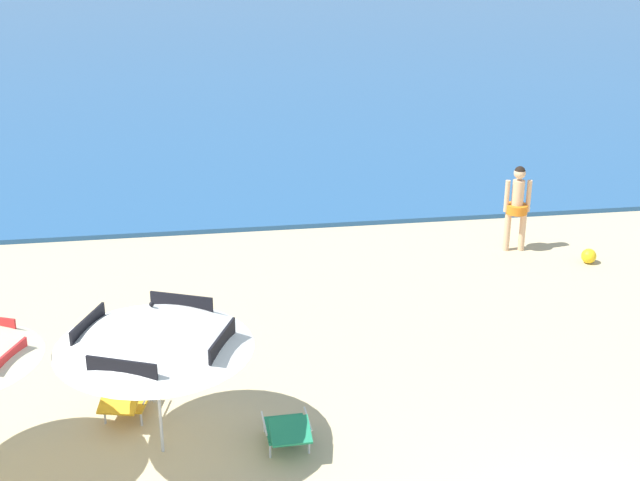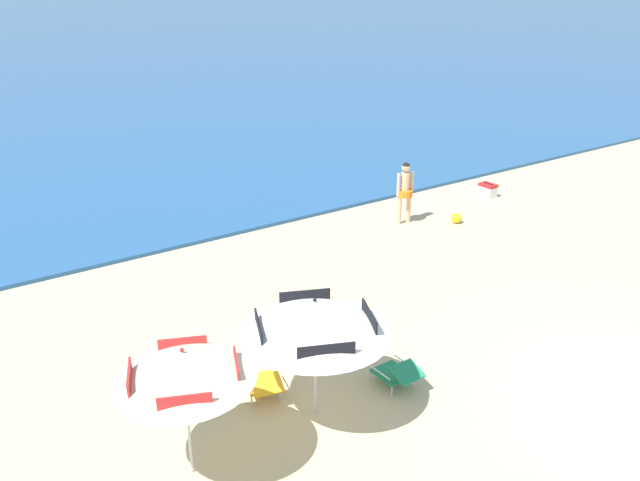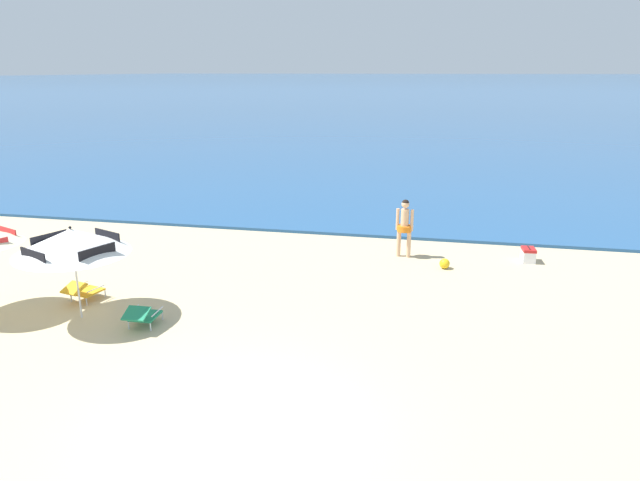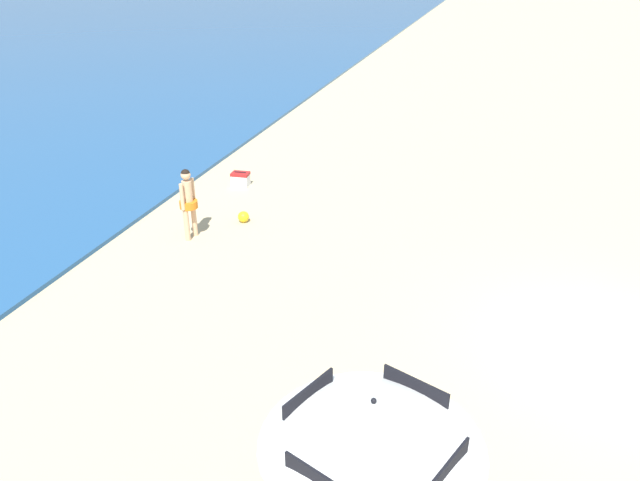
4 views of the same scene
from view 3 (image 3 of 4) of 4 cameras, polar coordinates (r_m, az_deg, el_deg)
ground_plane at (r=9.15m, az=-8.80°, el=-18.17°), size 800.00×800.00×0.00m
ocean_water at (r=417.57m, az=11.78°, el=15.79°), size 800.00×800.00×0.10m
beach_umbrella_striped_main at (r=13.02m, az=-23.76°, el=-0.06°), size 2.51×2.50×2.09m
lounge_chair_under_umbrella at (r=12.56m, az=-17.50°, el=-7.18°), size 0.60×0.89×0.51m
lounge_chair_beside_umbrella at (r=14.38m, az=-22.79°, el=-4.65°), size 0.72×0.97×0.51m
person_standing_near_shore at (r=16.39m, az=8.53°, el=1.66°), size 0.50×0.42×1.70m
cooler_box at (r=17.05m, az=20.26°, el=-1.36°), size 0.38×0.52×0.43m
beach_ball at (r=15.83m, az=12.45°, el=-2.29°), size 0.28×0.28×0.28m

